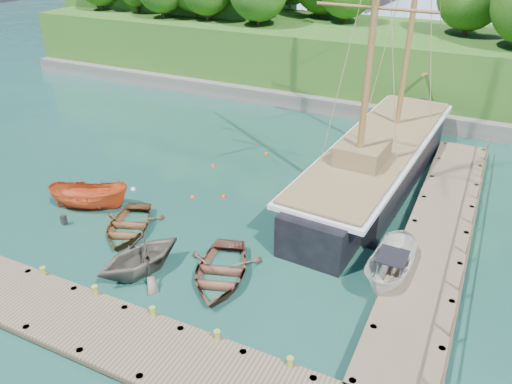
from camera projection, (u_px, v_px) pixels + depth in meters
ground at (182, 250)px, 25.30m from camera, size 160.00×160.00×0.00m
dock_near at (132, 342)px, 19.19m from camera, size 20.00×3.20×1.10m
dock_east at (440, 229)px, 26.20m from camera, size 3.20×24.00×1.10m
bollard_0 at (47, 286)px, 22.81m from camera, size 0.26×0.26×0.45m
bollard_1 at (98, 305)px, 21.66m from camera, size 0.26×0.26×0.45m
bollard_2 at (155, 327)px, 20.51m from camera, size 0.26×0.26×0.45m
bollard_3 at (218, 351)px, 19.35m from camera, size 0.26×0.26×0.45m
bollard_4 at (289, 378)px, 18.20m from camera, size 0.26×0.26×0.45m
rowboat_0 at (128, 232)px, 26.77m from camera, size 4.67×5.43×0.95m
rowboat_1 at (141, 272)px, 23.66m from camera, size 4.95×5.29×2.25m
rowboat_2 at (220, 279)px, 23.26m from camera, size 4.88×5.82×1.03m
motorboat_orange at (92, 208)px, 28.91m from camera, size 4.96×3.32×1.79m
cabin_boat_white at (389, 281)px, 23.08m from camera, size 2.13×4.89×1.84m
schooner at (376, 164)px, 31.54m from camera, size 6.32×27.43×20.07m
mooring_buoy_0 at (133, 190)px, 30.91m from camera, size 0.31×0.31×0.31m
mooring_buoy_1 at (193, 198)px, 30.02m from camera, size 0.28×0.28×0.28m
mooring_buoy_2 at (223, 197)px, 30.06m from camera, size 0.32×0.32×0.32m
mooring_buoy_3 at (299, 190)px, 30.84m from camera, size 0.36×0.36×0.36m
mooring_buoy_4 at (213, 166)px, 33.87m from camera, size 0.28×0.28×0.28m
mooring_buoy_5 at (266, 154)px, 35.57m from camera, size 0.29×0.29×0.29m
headland at (241, 19)px, 52.32m from camera, size 51.00×19.31×12.90m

